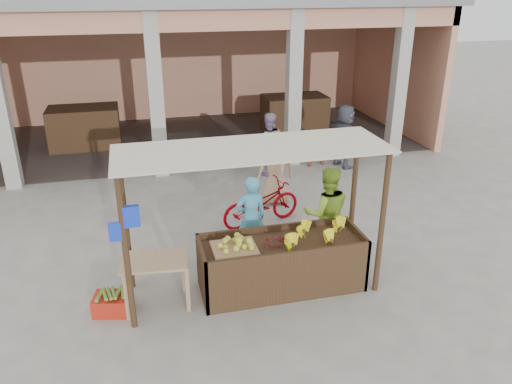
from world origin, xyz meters
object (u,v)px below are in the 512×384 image
object	(u,v)px
fruit_stall	(281,265)
vendor_green	(327,211)
motorcycle	(261,203)
red_crate	(113,304)
side_table	(155,268)
vendor_blue	(251,215)

from	to	relation	value
fruit_stall	vendor_green	world-z (taller)	vendor_green
vendor_green	motorcycle	distance (m)	1.79
red_crate	vendor_green	bearing A→B (deg)	24.66
vendor_green	motorcycle	size ratio (longest dim) A/B	1.00
side_table	red_crate	bearing A→B (deg)	-170.82
vendor_blue	motorcycle	size ratio (longest dim) A/B	0.92
vendor_blue	side_table	bearing A→B (deg)	23.87
side_table	red_crate	xyz separation A→B (m)	(-0.66, -0.03, -0.51)
fruit_stall	motorcycle	bearing A→B (deg)	83.50
fruit_stall	vendor_green	bearing A→B (deg)	35.60
fruit_stall	red_crate	xyz separation A→B (m)	(-2.64, -0.03, -0.26)
red_crate	motorcycle	world-z (taller)	motorcycle
vendor_blue	vendor_green	size ratio (longest dim) A/B	0.92
fruit_stall	side_table	size ratio (longest dim) A/B	2.47
motorcycle	vendor_blue	bearing A→B (deg)	142.41
fruit_stall	vendor_blue	xyz separation A→B (m)	(-0.25, 1.04, 0.43)
side_table	vendor_blue	world-z (taller)	vendor_blue
red_crate	vendor_green	world-z (taller)	vendor_green
side_table	red_crate	distance (m)	0.84
fruit_stall	vendor_blue	bearing A→B (deg)	103.56
red_crate	vendor_blue	distance (m)	2.71
fruit_stall	vendor_green	size ratio (longest dim) A/B	1.44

